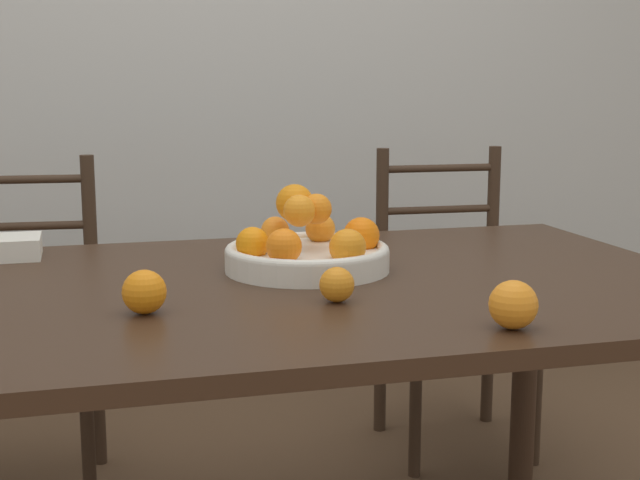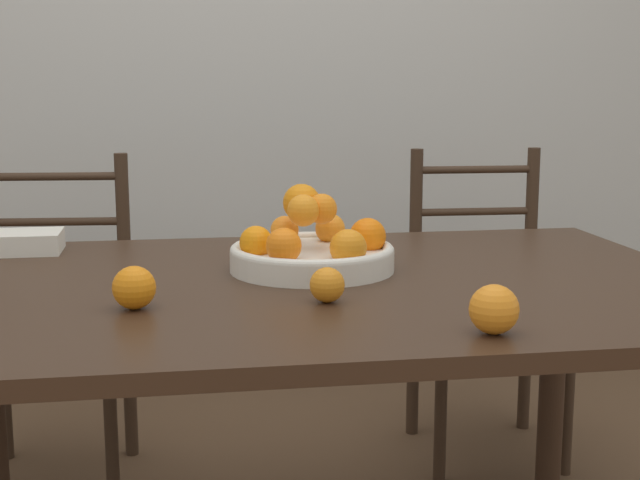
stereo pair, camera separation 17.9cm
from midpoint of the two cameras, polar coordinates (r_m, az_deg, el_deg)
name	(u,v)px [view 1 (the left image)]	position (r m, az deg, el deg)	size (l,w,h in m)	color
wall_back	(203,37)	(3.30, -9.09, 12.71)	(8.00, 0.06, 2.60)	beige
dining_table	(312,322)	(1.83, -3.33, -5.27)	(1.64, 1.08, 0.75)	#382316
fruit_bowl	(308,249)	(1.90, -3.49, -0.58)	(0.35, 0.35, 0.18)	silver
orange_loose_0	(513,305)	(1.47, 8.89, -4.16)	(0.08, 0.08, 0.08)	orange
orange_loose_1	(338,285)	(1.63, -1.97, -2.90)	(0.07, 0.07, 0.07)	orange
orange_loose_2	(144,292)	(1.60, -14.37, -3.27)	(0.08, 0.08, 0.08)	orange
chair_left	(20,332)	(2.64, -20.54, -5.54)	(0.45, 0.44, 0.94)	#382619
chair_right	(452,302)	(2.82, 6.65, -3.98)	(0.44, 0.42, 0.94)	#382619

